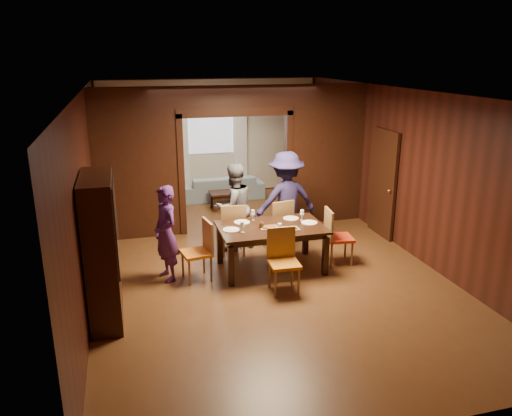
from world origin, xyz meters
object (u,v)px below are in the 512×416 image
object	(u,v)px
person_navy	(286,200)
chair_left	(196,251)
person_grey	(234,207)
chair_far_r	(277,224)
sofa	(222,187)
chair_far_l	(232,228)
dining_table	(271,248)
person_purple	(166,234)
chair_near	(284,262)
chair_right	(339,236)
coffee_table	(227,200)
hutch	(102,250)

from	to	relation	value
person_navy	chair_left	bearing A→B (deg)	23.40
person_grey	chair_far_r	size ratio (longest dim) A/B	1.66
sofa	chair_left	bearing A→B (deg)	72.64
sofa	chair_far_l	xyz separation A→B (m)	(-0.52, -3.58, 0.19)
person_grey	sofa	world-z (taller)	person_grey
chair_left	dining_table	bearing A→B (deg)	84.07
person_purple	sofa	world-z (taller)	person_purple
person_navy	chair_near	bearing A→B (deg)	66.10
chair_right	chair_far_l	bearing A→B (deg)	69.68
sofa	chair_near	xyz separation A→B (m)	(-0.09, -5.24, 0.19)
sofa	coffee_table	distance (m)	0.85
chair_far_l	person_navy	bearing A→B (deg)	-169.32
person_grey	person_navy	xyz separation A→B (m)	(0.94, -0.16, 0.10)
coffee_table	chair_near	distance (m)	4.41
coffee_table	chair_near	xyz separation A→B (m)	(-0.04, -4.40, 0.28)
hutch	chair_near	bearing A→B (deg)	2.47
person_purple	person_grey	world-z (taller)	person_grey
person_purple	person_navy	xyz separation A→B (m)	(2.26, 0.84, 0.13)
hutch	chair_right	bearing A→B (deg)	13.33
sofa	chair_far_r	bearing A→B (deg)	94.25
person_navy	chair_far_r	bearing A→B (deg)	13.20
person_grey	person_navy	distance (m)	0.96
dining_table	chair_far_r	xyz separation A→B (m)	(0.37, 0.84, 0.10)
person_navy	chair_left	world-z (taller)	person_navy
person_navy	chair_right	xyz separation A→B (m)	(0.66, -0.95, -0.42)
person_navy	sofa	bearing A→B (deg)	-86.76
chair_far_r	chair_near	world-z (taller)	same
chair_right	chair_near	xyz separation A→B (m)	(-1.26, -0.80, 0.00)
chair_left	chair_far_l	world-z (taller)	same
chair_right	hutch	distance (m)	3.99
hutch	dining_table	bearing A→B (deg)	19.89
chair_right	coffee_table	bearing A→B (deg)	25.40
sofa	chair_left	distance (m)	4.67
person_grey	person_purple	bearing A→B (deg)	18.92
coffee_table	chair_near	size ratio (longest dim) A/B	0.82
sofa	chair_near	bearing A→B (deg)	87.93
dining_table	hutch	xyz separation A→B (m)	(-2.64, -0.95, 0.62)
chair_left	coffee_table	bearing A→B (deg)	151.41
chair_far_r	chair_near	size ratio (longest dim) A/B	1.00
person_grey	sofa	xyz separation A→B (m)	(0.44, 3.33, -0.51)
coffee_table	chair_right	size ratio (longest dim) A/B	0.82
person_navy	hutch	xyz separation A→B (m)	(-3.19, -1.86, 0.10)
person_grey	person_navy	bearing A→B (deg)	152.12
person_navy	chair_right	world-z (taller)	person_navy
coffee_table	chair_far_l	size ratio (longest dim) A/B	0.82
person_purple	person_grey	size ratio (longest dim) A/B	0.96
person_navy	hutch	size ratio (longest dim) A/B	0.90
chair_left	hutch	xyz separation A→B (m)	(-1.37, -0.88, 0.52)
person_purple	chair_right	bearing A→B (deg)	68.68
coffee_table	hutch	distance (m)	5.28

